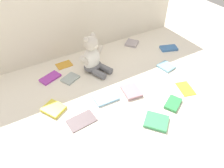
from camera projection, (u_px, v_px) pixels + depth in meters
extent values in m
plane|color=silver|center=(102.00, 87.00, 1.22)|extent=(3.20, 3.20, 0.00)
cube|color=silver|center=(68.00, 9.00, 1.29)|extent=(1.64, 0.03, 0.62)
ellipsoid|color=white|center=(92.00, 59.00, 1.30)|extent=(0.14, 0.13, 0.15)
ellipsoid|color=slate|center=(93.00, 66.00, 1.33)|extent=(0.15, 0.14, 0.05)
sphere|color=beige|center=(91.00, 43.00, 1.22)|extent=(0.11, 0.11, 0.09)
ellipsoid|color=white|center=(95.00, 46.00, 1.21)|extent=(0.04, 0.04, 0.03)
sphere|color=beige|center=(86.00, 40.00, 1.19)|extent=(0.04, 0.04, 0.03)
sphere|color=beige|center=(93.00, 35.00, 1.22)|extent=(0.04, 0.04, 0.03)
cylinder|color=beige|center=(85.00, 61.00, 1.24)|extent=(0.08, 0.06, 0.08)
cylinder|color=beige|center=(99.00, 51.00, 1.32)|extent=(0.08, 0.06, 0.08)
cylinder|color=slate|center=(99.00, 74.00, 1.28)|extent=(0.07, 0.10, 0.04)
cylinder|color=slate|center=(106.00, 69.00, 1.32)|extent=(0.07, 0.10, 0.04)
cube|color=gold|center=(64.00, 65.00, 1.38)|extent=(0.10, 0.07, 0.01)
cube|color=#40A161|center=(156.00, 121.00, 1.03)|extent=(0.15, 0.15, 0.02)
cube|color=#94A09C|center=(70.00, 78.00, 1.27)|extent=(0.12, 0.11, 0.01)
cube|color=#33924C|center=(173.00, 103.00, 1.12)|extent=(0.12, 0.11, 0.02)
cube|color=#AD808D|center=(131.00, 91.00, 1.19)|extent=(0.11, 0.13, 0.02)
cube|color=#625256|center=(82.00, 120.00, 1.04)|extent=(0.14, 0.10, 0.01)
cube|color=purple|center=(50.00, 78.00, 1.28)|extent=(0.14, 0.11, 0.01)
cube|color=yellow|center=(186.00, 88.00, 1.21)|extent=(0.10, 0.13, 0.01)
cube|color=#A0959A|center=(132.00, 43.00, 1.57)|extent=(0.12, 0.12, 0.02)
cube|color=#3767A4|center=(169.00, 48.00, 1.52)|extent=(0.13, 0.10, 0.02)
cube|color=yellow|center=(54.00, 109.00, 1.09)|extent=(0.13, 0.13, 0.02)
cube|color=#86B9DD|center=(106.00, 97.00, 1.15)|extent=(0.13, 0.10, 0.01)
cube|color=#80BBD7|center=(166.00, 66.00, 1.36)|extent=(0.10, 0.11, 0.01)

